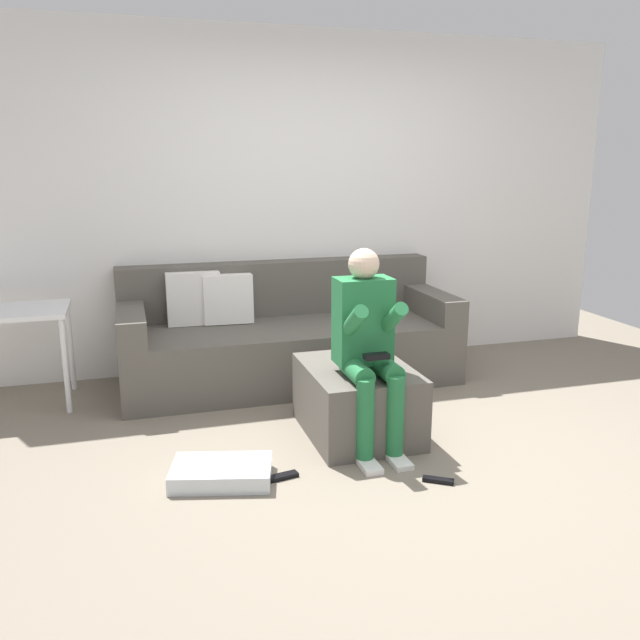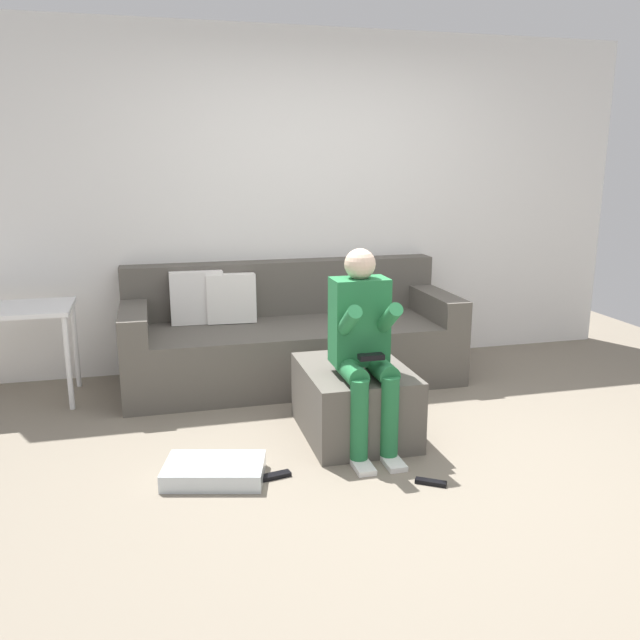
% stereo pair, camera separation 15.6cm
% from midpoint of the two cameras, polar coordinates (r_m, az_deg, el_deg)
% --- Properties ---
extents(ground_plane, '(6.82, 6.82, 0.00)m').
position_cam_midpoint_polar(ground_plane, '(3.70, 6.84, -12.46)').
color(ground_plane, slate).
extents(wall_back, '(5.24, 0.10, 2.60)m').
position_cam_midpoint_polar(wall_back, '(5.31, -1.81, 10.19)').
color(wall_back, white).
rests_on(wall_back, ground_plane).
extents(couch_sectional, '(2.45, 0.93, 0.86)m').
position_cam_midpoint_polar(couch_sectional, '(4.96, -3.90, -1.62)').
color(couch_sectional, '#59544C').
rests_on(couch_sectional, ground_plane).
extents(ottoman, '(0.61, 0.79, 0.42)m').
position_cam_midpoint_polar(ottoman, '(4.00, 2.14, -6.98)').
color(ottoman, '#59544C').
rests_on(ottoman, ground_plane).
extents(person_seated, '(0.32, 0.56, 1.15)m').
position_cam_midpoint_polar(person_seated, '(3.70, 2.96, -1.73)').
color(person_seated, '#26723F').
rests_on(person_seated, ground_plane).
extents(storage_bin, '(0.58, 0.44, 0.09)m').
position_cam_midpoint_polar(storage_bin, '(3.55, -9.82, -12.95)').
color(storage_bin, silver).
rests_on(storage_bin, ground_plane).
extents(side_table, '(0.64, 0.54, 0.67)m').
position_cam_midpoint_polar(side_table, '(4.82, -25.57, -0.27)').
color(side_table, white).
rests_on(side_table, ground_plane).
extents(remote_near_ottoman, '(0.16, 0.12, 0.02)m').
position_cam_midpoint_polar(remote_near_ottoman, '(3.54, 8.95, -13.59)').
color(remote_near_ottoman, black).
rests_on(remote_near_ottoman, ground_plane).
extents(remote_by_storage_bin, '(0.19, 0.09, 0.02)m').
position_cam_midpoint_polar(remote_by_storage_bin, '(3.55, -4.65, -13.42)').
color(remote_by_storage_bin, black).
rests_on(remote_by_storage_bin, ground_plane).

